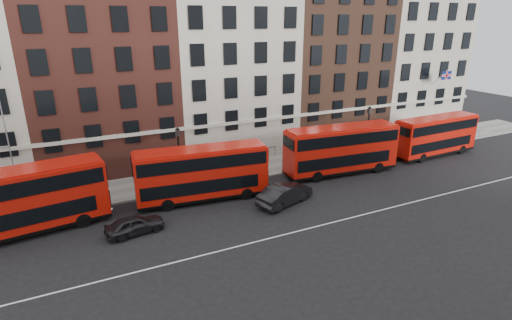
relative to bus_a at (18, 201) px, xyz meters
name	(u,v)px	position (x,y,z in m)	size (l,w,h in m)	color
ground	(316,211)	(19.93, -5.77, -2.49)	(120.00, 120.00, 0.00)	black
pavement	(257,167)	(19.93, 4.73, -2.42)	(80.00, 5.00, 0.15)	gray
kerb	(268,175)	(19.93, 2.23, -2.41)	(80.00, 0.30, 0.16)	gray
road_centre_line	(332,223)	(19.93, -7.77, -2.49)	(70.00, 0.12, 0.01)	white
building_terrace	(224,56)	(19.62, 12.11, 7.75)	(64.00, 11.95, 22.00)	#BBB4A2
bus_a	(18,201)	(0.00, 0.00, 0.00)	(11.30, 4.04, 4.65)	red
bus_b	(201,173)	(12.74, 0.01, -0.13)	(10.70, 3.65, 4.41)	red
bus_c	(341,149)	(26.39, 0.01, -0.03)	(11.11, 3.57, 4.59)	red
bus_d	(435,135)	(38.71, 0.00, -0.22)	(10.14, 2.77, 4.23)	red
car_rear	(135,224)	(6.86, -3.16, -1.82)	(1.59, 3.94, 1.34)	#242326
car_front	(285,194)	(18.46, -3.50, -1.67)	(1.74, 5.00, 1.65)	black
lamp_post_left	(179,154)	(11.83, 3.13, 0.59)	(0.44, 0.44, 5.33)	black
lamp_post_right	(368,129)	(31.92, 2.85, 0.59)	(0.44, 0.44, 5.33)	black
traffic_light	(449,124)	(43.60, 2.32, -0.05)	(0.25, 0.45, 3.27)	black
iron_railings	(248,155)	(19.93, 6.93, -1.84)	(6.60, 0.06, 1.00)	black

